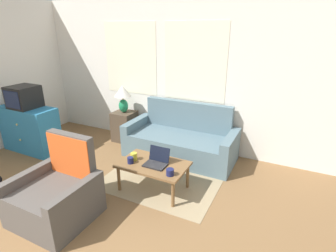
# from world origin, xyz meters

# --- Properties ---
(wall_back) EXTENTS (6.11, 0.06, 2.60)m
(wall_back) POSITION_xyz_m (-0.00, 4.07, 1.31)
(wall_back) COLOR white
(wall_back) RESTS_ON ground_plane
(rug) EXTENTS (1.64, 1.80, 0.01)m
(rug) POSITION_xyz_m (0.58, 3.07, 0.00)
(rug) COLOR #9E8966
(rug) RESTS_ON ground_plane
(couch) EXTENTS (1.85, 0.82, 0.90)m
(couch) POSITION_xyz_m (0.52, 3.65, 0.26)
(couch) COLOR slate
(couch) RESTS_ON ground_plane
(armchair) EXTENTS (0.84, 0.78, 0.94)m
(armchair) POSITION_xyz_m (-0.14, 1.59, 0.27)
(armchair) COLOR #514C47
(armchair) RESTS_ON ground_plane
(tv_dresser) EXTENTS (1.06, 0.46, 0.81)m
(tv_dresser) POSITION_xyz_m (-1.98, 2.66, 0.40)
(tv_dresser) COLOR teal
(tv_dresser) RESTS_ON ground_plane
(television) EXTENTS (0.44, 0.44, 0.37)m
(television) POSITION_xyz_m (-1.98, 2.66, 0.99)
(television) COLOR black
(television) RESTS_ON tv_dresser
(side_table) EXTENTS (0.40, 0.40, 0.58)m
(side_table) POSITION_xyz_m (-0.74, 3.77, 0.29)
(side_table) COLOR #4C3D2D
(side_table) RESTS_ON ground_plane
(table_lamp) EXTENTS (0.31, 0.31, 0.52)m
(table_lamp) POSITION_xyz_m (-0.74, 3.77, 0.91)
(table_lamp) COLOR #1E8451
(table_lamp) RESTS_ON side_table
(coffee_table) EXTENTS (0.91, 0.58, 0.39)m
(coffee_table) POSITION_xyz_m (0.58, 2.56, 0.35)
(coffee_table) COLOR brown
(coffee_table) RESTS_ON ground_plane
(laptop) EXTENTS (0.29, 0.26, 0.22)m
(laptop) POSITION_xyz_m (0.63, 2.56, 0.44)
(laptop) COLOR black
(laptop) RESTS_ON coffee_table
(cup_navy) EXTENTS (0.09, 0.09, 0.10)m
(cup_navy) POSITION_xyz_m (0.29, 2.53, 0.44)
(cup_navy) COLOR gold
(cup_navy) RESTS_ON coffee_table
(cup_yellow) EXTENTS (0.08, 0.08, 0.09)m
(cup_yellow) POSITION_xyz_m (0.30, 2.43, 0.43)
(cup_yellow) COLOR #191E4C
(cup_yellow) RESTS_ON coffee_table
(cup_white) EXTENTS (0.10, 0.10, 0.08)m
(cup_white) POSITION_xyz_m (0.91, 2.39, 0.43)
(cup_white) COLOR #191E4C
(cup_white) RESTS_ON coffee_table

